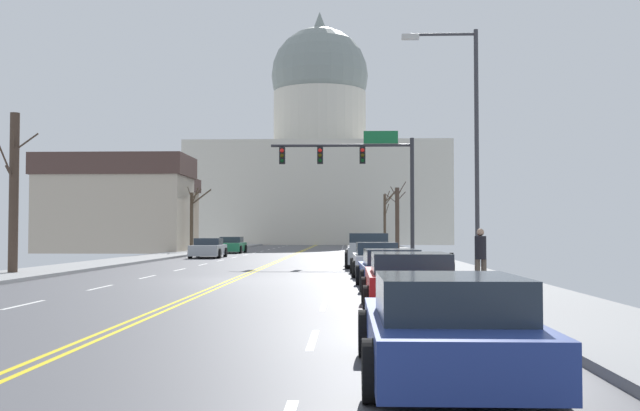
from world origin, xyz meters
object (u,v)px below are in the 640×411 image
sedan_near_04 (446,329)px  bicycle_parked (451,266)px  pickup_truck_near_00 (369,252)px  sedan_oncoming_01 (231,246)px  street_lamp_right (467,131)px  sedan_near_01 (376,260)px  sedan_near_02 (391,270)px  sedan_oncoming_00 (208,249)px  signal_gantry (362,167)px  sedan_near_03 (409,283)px  pedestrian_00 (481,254)px

sedan_near_04 → bicycle_parked: 17.86m
pickup_truck_near_00 → bicycle_parked: bearing=-73.2°
sedan_oncoming_01 → sedan_near_04: bearing=-78.0°
street_lamp_right → sedan_near_04: size_ratio=1.89×
sedan_near_01 → sedan_oncoming_01: bearing=109.4°
sedan_near_02 → sedan_oncoming_00: sedan_oncoming_00 is taller
bicycle_parked → sedan_near_02: bearing=-118.7°
sedan_oncoming_01 → bicycle_parked: 34.21m
street_lamp_right → sedan_near_04: street_lamp_right is taller
signal_gantry → bicycle_parked: signal_gantry is taller
street_lamp_right → sedan_near_04: (-2.68, -14.76, -4.38)m
sedan_near_01 → sedan_oncoming_00: (-10.27, 19.11, 0.00)m
sedan_near_03 → sedan_oncoming_00: bearing=108.4°
street_lamp_right → sedan_near_02: bearing=-149.5°
pedestrian_00 → sedan_near_04: bearing=-102.0°
sedan_near_02 → sedan_near_03: 6.08m
signal_gantry → pickup_truck_near_00: signal_gantry is taller
signal_gantry → pedestrian_00: signal_gantry is taller
sedan_near_02 → bicycle_parked: sedan_near_02 is taller
sedan_near_01 → sedan_near_04: sedan_near_01 is taller
pedestrian_00 → street_lamp_right: bearing=93.7°
sedan_oncoming_01 → bicycle_parked: (13.07, -31.61, -0.11)m
street_lamp_right → sedan_near_03: size_ratio=1.86×
street_lamp_right → sedan_near_02: (-2.54, -1.50, -4.39)m
sedan_near_03 → sedan_oncoming_00: sedan_oncoming_00 is taller
sedan_near_03 → sedan_near_02: bearing=90.3°
street_lamp_right → sedan_near_01: 7.06m
sedan_near_02 → sedan_near_04: (-0.13, -13.27, 0.01)m
sedan_oncoming_01 → pedestrian_00: size_ratio=2.58×
pickup_truck_near_00 → sedan_near_02: size_ratio=1.14×
sedan_near_02 → sedan_oncoming_00: (-10.46, 25.45, 0.04)m
bicycle_parked → sedan_oncoming_00: bearing=121.5°
sedan_oncoming_00 → street_lamp_right: bearing=-61.5°
sedan_oncoming_00 → sedan_oncoming_01: bearing=91.0°
sedan_near_04 → bicycle_parked: size_ratio=2.42×
sedan_near_01 → sedan_oncoming_01: size_ratio=1.08×
sedan_near_01 → sedan_near_04: size_ratio=1.08×
bicycle_parked → sedan_near_03: bearing=-102.8°
signal_gantry → pedestrian_00: (3.16, -18.16, -4.24)m
street_lamp_right → sedan_near_01: (-2.74, 4.85, -4.34)m
bicycle_parked → pedestrian_00: bearing=-87.1°
sedan_near_03 → bicycle_parked: 10.76m
sedan_near_03 → sedan_near_01: bearing=91.0°
sedan_near_04 → sedan_near_02: bearing=89.4°
sedan_oncoming_01 → pedestrian_00: pedestrian_00 is taller
pickup_truck_near_00 → sedan_near_04: bearing=-89.7°
signal_gantry → sedan_near_01: (0.31, -11.64, -4.69)m
sedan_near_03 → sedan_oncoming_01: size_ratio=1.02×
signal_gantry → sedan_oncoming_00: bearing=143.1°
sedan_near_01 → pedestrian_00: size_ratio=2.78×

